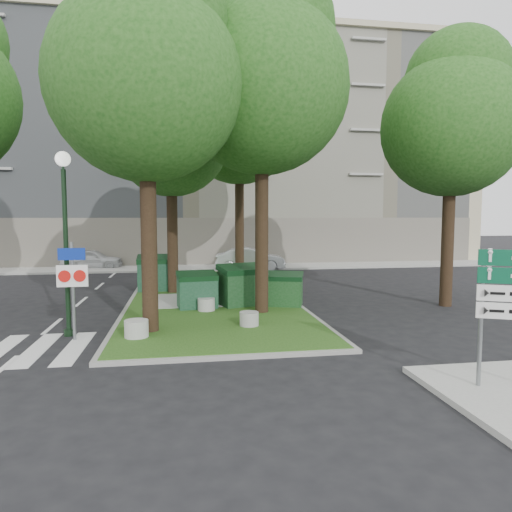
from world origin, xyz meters
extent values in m
plane|color=black|center=(0.00, 0.00, 0.00)|extent=(120.00, 120.00, 0.00)
cube|color=#204C15|center=(0.50, 8.00, 0.06)|extent=(6.00, 16.00, 0.12)
cube|color=gray|center=(0.50, 8.00, 0.05)|extent=(6.30, 16.30, 0.10)
cube|color=#999993|center=(0.00, 18.50, 0.06)|extent=(42.00, 3.00, 0.12)
cube|color=silver|center=(-3.75, 1.50, 0.01)|extent=(5.00, 3.00, 0.01)
cube|color=#C1B991|center=(0.00, 26.00, 8.00)|extent=(41.00, 12.00, 16.00)
cylinder|color=black|center=(-1.50, 2.50, 3.08)|extent=(0.44, 0.44, 6.16)
sphere|color=#1A4913|center=(-1.50, 2.50, 6.82)|extent=(5.20, 5.20, 5.20)
sphere|color=#1A4913|center=(-1.20, 2.70, 8.58)|extent=(3.90, 3.90, 3.90)
cylinder|color=black|center=(2.00, 4.50, 3.36)|extent=(0.44, 0.44, 6.72)
sphere|color=#1A4913|center=(2.00, 4.50, 7.44)|extent=(5.60, 5.60, 5.60)
sphere|color=#1A4913|center=(2.30, 4.70, 9.36)|extent=(4.20, 4.20, 4.20)
cylinder|color=black|center=(-1.00, 9.00, 2.94)|extent=(0.44, 0.44, 5.88)
sphere|color=#1A4913|center=(-1.00, 9.00, 6.51)|extent=(4.80, 4.80, 4.80)
sphere|color=#1A4913|center=(-0.70, 9.20, 8.19)|extent=(3.60, 3.60, 3.60)
cylinder|color=black|center=(2.20, 12.00, 3.50)|extent=(0.44, 0.44, 7.00)
sphere|color=#1A4913|center=(2.20, 12.00, 7.75)|extent=(5.80, 5.80, 5.80)
sphere|color=#1A4913|center=(2.50, 12.20, 9.75)|extent=(4.35, 4.35, 4.35)
cylinder|color=black|center=(9.00, 5.00, 2.94)|extent=(0.44, 0.44, 5.88)
sphere|color=#1A4913|center=(9.00, 5.00, 6.51)|extent=(5.00, 5.00, 5.00)
sphere|color=#1A4913|center=(9.30, 5.20, 8.19)|extent=(3.75, 3.75, 3.75)
cube|color=#0F3720|center=(-1.70, 9.69, 0.74)|extent=(1.62, 1.12, 1.24)
cube|color=black|center=(-1.70, 9.69, 1.47)|extent=(1.68, 1.20, 0.36)
cube|color=#103921|center=(-0.10, 5.57, 0.64)|extent=(1.42, 1.06, 1.04)
cube|color=black|center=(-0.10, 5.57, 1.24)|extent=(1.48, 1.13, 0.30)
cube|color=#103715|center=(1.50, 5.83, 0.72)|extent=(1.76, 1.44, 1.20)
cube|color=black|center=(1.50, 5.83, 1.41)|extent=(1.83, 1.52, 0.35)
cube|color=#123C15|center=(3.00, 5.47, 0.61)|extent=(1.45, 1.20, 0.98)
cube|color=black|center=(3.00, 5.47, 1.18)|extent=(1.51, 1.27, 0.28)
cylinder|color=#A8A8A3|center=(-1.83, 1.87, 0.34)|extent=(0.63, 0.63, 0.45)
cylinder|color=gray|center=(1.30, 2.64, 0.32)|extent=(0.56, 0.56, 0.40)
cylinder|color=#A4A49F|center=(0.18, 5.00, 0.33)|extent=(0.58, 0.58, 0.41)
cylinder|color=gold|center=(3.20, 9.97, 0.47)|extent=(0.40, 0.40, 0.70)
cylinder|color=black|center=(-3.73, 2.76, 2.28)|extent=(0.13, 0.13, 4.57)
cylinder|color=black|center=(-3.73, 2.76, 0.09)|extent=(0.27, 0.27, 0.18)
sphere|color=white|center=(-3.73, 2.76, 4.84)|extent=(0.40, 0.40, 0.40)
cylinder|color=slate|center=(-3.48, 2.25, 1.32)|extent=(0.09, 0.09, 2.63)
cube|color=navy|center=(-3.48, 2.25, 2.32)|extent=(0.69, 0.06, 0.32)
cube|color=white|center=(-3.48, 2.25, 1.74)|extent=(0.79, 0.07, 0.58)
cylinder|color=red|center=(-3.67, 2.25, 1.74)|extent=(0.32, 0.04, 0.32)
cylinder|color=red|center=(-3.29, 2.25, 1.74)|extent=(0.32, 0.04, 0.32)
cylinder|color=slate|center=(4.89, -2.74, 1.41)|extent=(0.11, 0.11, 2.58)
imported|color=silver|center=(-6.22, 19.42, 0.63)|extent=(3.80, 1.75, 1.26)
imported|color=#A4A8AC|center=(3.50, 17.12, 0.70)|extent=(4.37, 1.97, 1.39)
camera|label=1|loc=(-0.59, -10.33, 3.31)|focal=32.00mm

